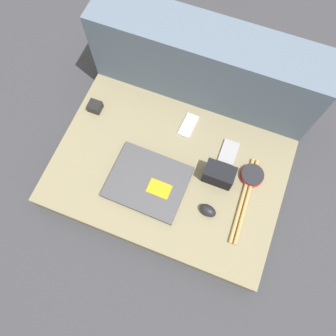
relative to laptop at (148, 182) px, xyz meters
name	(u,v)px	position (x,y,z in m)	size (l,w,h in m)	color
ground_plane	(168,178)	(0.05, 0.08, -0.12)	(8.00, 8.00, 0.00)	#38383D
couch_seat	(168,174)	(0.05, 0.08, -0.06)	(0.93, 0.64, 0.10)	#847A5B
couch_backrest	(205,72)	(0.05, 0.50, 0.10)	(0.93, 0.20, 0.43)	slate
laptop	(148,182)	(0.00, 0.00, 0.00)	(0.31, 0.25, 0.03)	#47474C
computer_mouse	(208,211)	(0.26, -0.02, 0.01)	(0.07, 0.06, 0.04)	black
speaker_puck	(252,175)	(0.38, 0.18, 0.00)	(0.09, 0.09, 0.03)	red
phone_silver	(229,152)	(0.26, 0.24, -0.01)	(0.07, 0.10, 0.01)	#99999E
phone_black	(188,125)	(0.06, 0.30, -0.01)	(0.06, 0.11, 0.01)	silver
camera_pouch	(219,175)	(0.25, 0.12, 0.03)	(0.12, 0.07, 0.09)	black
charger_brick	(95,107)	(-0.34, 0.23, 0.01)	(0.05, 0.05, 0.04)	black
drumstick_pair	(244,200)	(0.38, 0.07, 0.00)	(0.05, 0.36, 0.02)	tan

